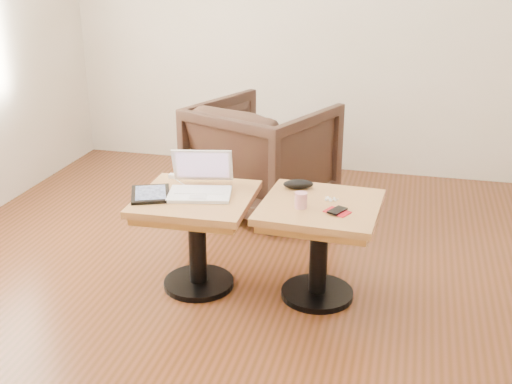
% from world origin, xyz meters
% --- Properties ---
extents(room_shell, '(4.52, 4.52, 2.71)m').
position_xyz_m(room_shell, '(0.00, 0.00, 1.35)').
color(room_shell, '#4D2A12').
rests_on(room_shell, ground).
extents(side_table_left, '(0.61, 0.61, 0.54)m').
position_xyz_m(side_table_left, '(-0.48, 0.08, 0.41)').
color(side_table_left, black).
rests_on(side_table_left, ground).
extents(side_table_right, '(0.62, 0.62, 0.54)m').
position_xyz_m(side_table_right, '(0.18, 0.13, 0.41)').
color(side_table_right, black).
rests_on(side_table_right, ground).
extents(laptop, '(0.38, 0.38, 0.22)m').
position_xyz_m(laptop, '(-0.47, 0.13, 0.59)').
color(laptop, white).
rests_on(laptop, side_table_left).
extents(tablet, '(0.28, 0.31, 0.02)m').
position_xyz_m(tablet, '(-0.71, 0.02, 0.55)').
color(tablet, black).
rests_on(tablet, side_table_left).
extents(charging_adapter, '(0.04, 0.04, 0.02)m').
position_xyz_m(charging_adapter, '(-0.70, 0.31, 0.55)').
color(charging_adapter, white).
rests_on(charging_adapter, side_table_left).
extents(glasses_case, '(0.18, 0.11, 0.05)m').
position_xyz_m(glasses_case, '(0.03, 0.31, 0.57)').
color(glasses_case, black).
rests_on(glasses_case, side_table_right).
extents(striped_cup, '(0.08, 0.08, 0.08)m').
position_xyz_m(striped_cup, '(0.09, 0.05, 0.58)').
color(striped_cup, '#CD3B59').
rests_on(striped_cup, side_table_right).
extents(earbuds_tangle, '(0.07, 0.06, 0.01)m').
position_xyz_m(earbuds_tangle, '(0.22, 0.19, 0.55)').
color(earbuds_tangle, white).
rests_on(earbuds_tangle, side_table_right).
extents(phone_on_sleeve, '(0.14, 0.13, 0.01)m').
position_xyz_m(phone_on_sleeve, '(0.28, 0.04, 0.55)').
color(phone_on_sleeve, '#A70724').
rests_on(phone_on_sleeve, side_table_right).
extents(armchair, '(1.10, 1.11, 0.78)m').
position_xyz_m(armchair, '(-0.40, 1.27, 0.39)').
color(armchair, '#312015').
rests_on(armchair, ground).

